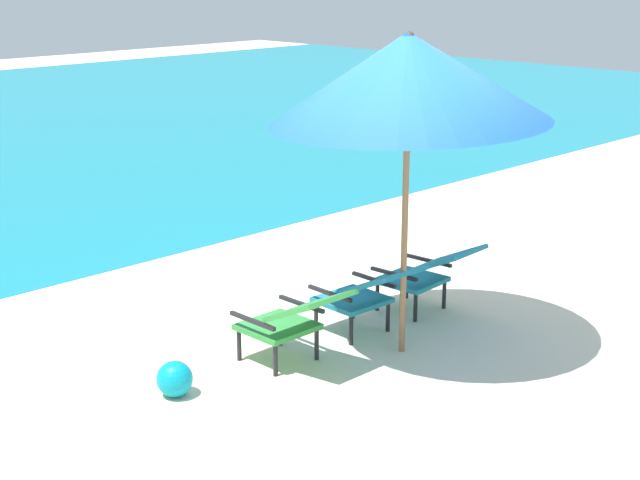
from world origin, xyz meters
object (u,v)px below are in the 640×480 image
lounge_chair_right (428,271)px  beach_umbrella_center (409,78)px  beach_ball (175,379)px  lounge_chair_center (367,291)px  lounge_chair_left (293,317)px

lounge_chair_right → beach_umbrella_center: beach_umbrella_center is taller
beach_umbrella_center → beach_ball: (-1.79, 0.62, -2.06)m
lounge_chair_center → beach_ball: lounge_chair_center is taller
lounge_chair_right → beach_umbrella_center: (-0.80, -0.39, 1.79)m
lounge_chair_right → beach_umbrella_center: size_ratio=0.31×
lounge_chair_right → beach_ball: lounge_chair_right is taller
lounge_chair_center → lounge_chair_right: (0.78, -0.01, 0.00)m
lounge_chair_left → lounge_chair_right: (1.63, -0.01, 0.00)m
lounge_chair_left → lounge_chair_center: size_ratio=0.98×
lounge_chair_right → lounge_chair_center: bearing=178.9°
lounge_chair_center → beach_ball: size_ratio=3.37×
lounge_chair_center → beach_umbrella_center: 1.83m
beach_umbrella_center → beach_ball: size_ratio=11.20×
lounge_chair_right → beach_umbrella_center: bearing=-153.9°
lounge_chair_center → beach_umbrella_center: bearing=-93.8°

